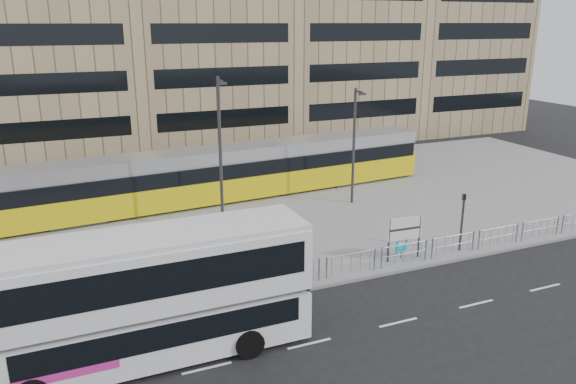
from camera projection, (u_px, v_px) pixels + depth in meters
name	position (u px, v px, depth m)	size (l,w,h in m)	color
ground	(312.00, 290.00, 25.58)	(120.00, 120.00, 0.00)	black
plaza	(232.00, 210.00, 36.12)	(64.00, 24.00, 0.15)	gray
kerb	(311.00, 288.00, 25.60)	(64.00, 0.25, 0.17)	gray
building_row	(171.00, 8.00, 52.55)	(70.40, 18.40, 31.20)	maroon
pedestrian_barrier	(346.00, 259.00, 26.48)	(32.07, 0.07, 1.10)	gray
road_markings	(377.00, 327.00, 22.43)	(62.00, 0.12, 0.01)	white
double_decker_bus	(142.00, 295.00, 19.62)	(11.90, 3.12, 4.75)	silver
tram	(225.00, 173.00, 37.77)	(30.39, 5.18, 3.57)	#D8C10B
station_sign	(405.00, 231.00, 28.07)	(1.95, 0.19, 2.24)	#2D2D30
ad_panel	(402.00, 240.00, 28.42)	(0.84, 0.36, 1.63)	#2D2D30
pedestrian	(197.00, 265.00, 25.54)	(0.69, 0.46, 1.90)	black
traffic_light_west	(64.00, 278.00, 21.91)	(0.17, 0.20, 3.10)	#2D2D30
traffic_light_east	(463.00, 215.00, 29.11)	(0.18, 0.21, 3.10)	#2D2D30
lamp_post_west	(220.00, 150.00, 31.04)	(0.45, 1.04, 8.79)	#2D2D30
lamp_post_east	(354.00, 141.00, 36.23)	(0.45, 1.04, 7.59)	#2D2D30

